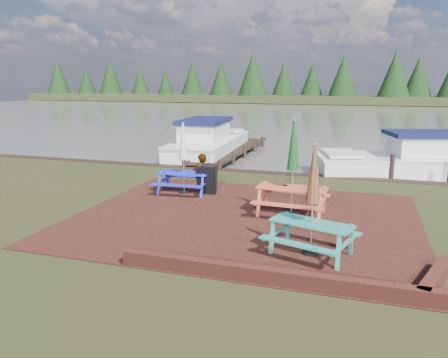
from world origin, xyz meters
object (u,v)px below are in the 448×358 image
picnic_table_teal (312,217)px  jetty (231,151)px  person (202,154)px  chalkboard (207,180)px  picnic_table_blue (184,169)px  picnic_table_red (292,183)px  boat_near (413,162)px  boat_jetty (209,144)px

picnic_table_teal → jetty: size_ratio=0.26×
person → picnic_table_teal: bearing=104.8°
picnic_table_teal → person: picnic_table_teal is taller
chalkboard → picnic_table_blue: bearing=-170.8°
picnic_table_teal → jetty: picnic_table_teal is taller
picnic_table_red → chalkboard: picnic_table_red is taller
picnic_table_teal → picnic_table_red: bearing=125.0°
boat_near → picnic_table_blue: bearing=113.3°
picnic_table_teal → chalkboard: 5.56m
picnic_table_blue → boat_jetty: bearing=101.0°
picnic_table_blue → chalkboard: 0.83m
picnic_table_red → chalkboard: (-2.96, 1.38, -0.42)m
picnic_table_blue → chalkboard: picnic_table_blue is taller
jetty → picnic_table_teal: bearing=-65.9°
picnic_table_blue → chalkboard: bearing=4.4°
jetty → person: person is taller
picnic_table_red → picnic_table_teal: bearing=-69.9°
picnic_table_blue → jetty: 8.40m
picnic_table_red → boat_near: bearing=65.7°
chalkboard → person: bearing=116.4°
chalkboard → person: (-0.98, 2.12, 0.45)m
picnic_table_blue → person: 2.24m
jetty → person: bearing=-83.4°
picnic_table_teal → chalkboard: size_ratio=2.47×
chalkboard → jetty: chalkboard is taller
chalkboard → jetty: size_ratio=0.11×
chalkboard → boat_jetty: boat_jetty is taller
picnic_table_red → person: picnic_table_red is taller
picnic_table_red → picnic_table_blue: (-3.72, 1.28, -0.10)m
picnic_table_blue → person: picnic_table_blue is taller
chalkboard → boat_jetty: 8.40m
chalkboard → boat_near: size_ratio=0.12×
jetty → picnic_table_blue: bearing=-83.6°
picnic_table_teal → jetty: bearing=131.5°
picnic_table_teal → boat_jetty: picnic_table_teal is taller
picnic_table_red → picnic_table_blue: picnic_table_red is taller
picnic_table_red → jetty: 10.70m
boat_jetty → boat_near: (9.47, -1.94, -0.05)m
picnic_table_teal → picnic_table_red: size_ratio=0.90×
picnic_table_blue → chalkboard: size_ratio=2.43×
chalkboard → jetty: (-1.69, 8.22, -0.38)m
boat_jetty → boat_near: size_ratio=0.98×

